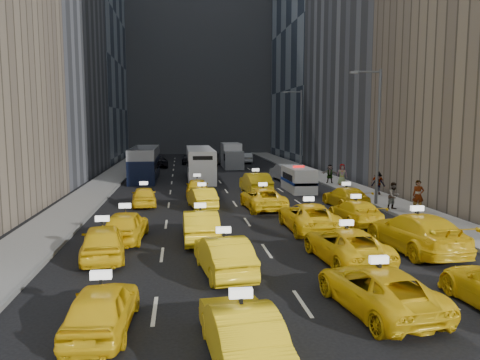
# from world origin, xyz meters

# --- Properties ---
(ground) EXTENTS (160.00, 160.00, 0.00)m
(ground) POSITION_xyz_m (0.00, 0.00, 0.00)
(ground) COLOR black
(ground) RESTS_ON ground
(sidewalk_west) EXTENTS (3.00, 90.00, 0.15)m
(sidewalk_west) POSITION_xyz_m (-10.50, 25.00, 0.07)
(sidewalk_west) COLOR gray
(sidewalk_west) RESTS_ON ground
(sidewalk_east) EXTENTS (3.00, 90.00, 0.15)m
(sidewalk_east) POSITION_xyz_m (10.50, 25.00, 0.07)
(sidewalk_east) COLOR gray
(sidewalk_east) RESTS_ON ground
(curb_west) EXTENTS (0.15, 90.00, 0.18)m
(curb_west) POSITION_xyz_m (-9.05, 25.00, 0.09)
(curb_west) COLOR slate
(curb_west) RESTS_ON ground
(curb_east) EXTENTS (0.15, 90.00, 0.18)m
(curb_east) POSITION_xyz_m (9.05, 25.00, 0.09)
(curb_east) COLOR slate
(curb_east) RESTS_ON ground
(building_west_far) EXTENTS (16.00, 22.00, 42.00)m
(building_west_far) POSITION_xyz_m (-20.50, 54.00, 21.00)
(building_west_far) COLOR #2D3847
(building_west_far) RESTS_ON ground
(building_backdrop) EXTENTS (30.00, 12.00, 40.00)m
(building_backdrop) POSITION_xyz_m (0.00, 72.00, 20.00)
(building_backdrop) COLOR slate
(building_backdrop) RESTS_ON ground
(streetlight_near) EXTENTS (2.15, 0.22, 9.00)m
(streetlight_near) POSITION_xyz_m (9.18, 12.00, 4.92)
(streetlight_near) COLOR #595B60
(streetlight_near) RESTS_ON ground
(streetlight_far) EXTENTS (2.15, 0.22, 9.00)m
(streetlight_far) POSITION_xyz_m (9.18, 32.00, 4.92)
(streetlight_far) COLOR #595B60
(streetlight_far) RESTS_ON ground
(taxi_0) EXTENTS (1.78, 4.02, 1.35)m
(taxi_0) POSITION_xyz_m (-5.79, -5.22, 0.67)
(taxi_0) COLOR yellow
(taxi_0) RESTS_ON ground
(taxi_1) EXTENTS (1.84, 4.34, 1.39)m
(taxi_1) POSITION_xyz_m (-2.33, -7.13, 0.70)
(taxi_1) COLOR yellow
(taxi_1) RESTS_ON ground
(taxi_2) EXTENTS (2.84, 5.03, 1.33)m
(taxi_2) POSITION_xyz_m (2.07, -4.78, 0.66)
(taxi_2) COLOR yellow
(taxi_2) RESTS_ON ground
(taxi_4) EXTENTS (2.21, 4.47, 1.46)m
(taxi_4) POSITION_xyz_m (-6.85, 1.66, 0.73)
(taxi_4) COLOR yellow
(taxi_4) RESTS_ON ground
(taxi_5) EXTENTS (2.09, 4.54, 1.44)m
(taxi_5) POSITION_xyz_m (-2.15, -0.87, 0.72)
(taxi_5) COLOR yellow
(taxi_5) RESTS_ON ground
(taxi_6) EXTENTS (2.61, 5.06, 1.36)m
(taxi_6) POSITION_xyz_m (2.86, 0.08, 0.68)
(taxi_6) COLOR yellow
(taxi_6) RESTS_ON ground
(taxi_7) EXTENTS (2.66, 5.86, 1.67)m
(taxi_7) POSITION_xyz_m (6.40, 1.16, 0.83)
(taxi_7) COLOR yellow
(taxi_7) RESTS_ON ground
(taxi_8) EXTENTS (2.05, 4.43, 1.47)m
(taxi_8) POSITION_xyz_m (-6.27, 4.53, 0.73)
(taxi_8) COLOR yellow
(taxi_8) RESTS_ON ground
(taxi_9) EXTENTS (1.65, 4.54, 1.49)m
(taxi_9) POSITION_xyz_m (-2.79, 4.09, 0.74)
(taxi_9) COLOR yellow
(taxi_9) RESTS_ON ground
(taxi_10) EXTENTS (2.40, 5.12, 1.42)m
(taxi_10) POSITION_xyz_m (2.88, 5.68, 0.71)
(taxi_10) COLOR yellow
(taxi_10) RESTS_ON ground
(taxi_11) EXTENTS (1.96, 4.61, 1.33)m
(taxi_11) POSITION_xyz_m (5.83, 6.73, 0.66)
(taxi_11) COLOR yellow
(taxi_11) RESTS_ON ground
(taxi_12) EXTENTS (1.89, 4.00, 1.32)m
(taxi_12) POSITION_xyz_m (-6.12, 13.90, 0.66)
(taxi_12) COLOR yellow
(taxi_12) RESTS_ON ground
(taxi_13) EXTENTS (1.96, 4.26, 1.35)m
(taxi_13) POSITION_xyz_m (-2.31, 12.60, 0.68)
(taxi_13) COLOR yellow
(taxi_13) RESTS_ON ground
(taxi_14) EXTENTS (2.57, 5.14, 1.40)m
(taxi_14) POSITION_xyz_m (1.56, 11.78, 0.70)
(taxi_14) COLOR yellow
(taxi_14) RESTS_ON ground
(taxi_15) EXTENTS (2.18, 4.76, 1.35)m
(taxi_15) POSITION_xyz_m (7.10, 11.73, 0.67)
(taxi_15) COLOR yellow
(taxi_15) RESTS_ON ground
(taxi_16) EXTENTS (1.77, 4.16, 1.40)m
(taxi_16) POSITION_xyz_m (-2.44, 17.52, 0.70)
(taxi_16) COLOR yellow
(taxi_16) RESTS_ON ground
(taxi_17) EXTENTS (2.05, 5.08, 1.64)m
(taxi_17) POSITION_xyz_m (2.18, 18.51, 0.82)
(taxi_17) COLOR yellow
(taxi_17) RESTS_ON ground
(nypd_van) EXTENTS (1.98, 4.89, 2.08)m
(nypd_van) POSITION_xyz_m (5.83, 19.28, 0.94)
(nypd_van) COLOR silver
(nypd_van) RESTS_ON ground
(double_decker) EXTENTS (3.20, 10.78, 3.09)m
(double_decker) POSITION_xyz_m (-7.14, 29.09, 1.53)
(double_decker) COLOR black
(double_decker) RESTS_ON ground
(city_bus) EXTENTS (3.72, 11.97, 3.04)m
(city_bus) POSITION_xyz_m (-1.75, 28.74, 1.51)
(city_bus) COLOR white
(city_bus) RESTS_ON ground
(box_truck) EXTENTS (2.26, 6.56, 3.00)m
(box_truck) POSITION_xyz_m (2.65, 39.84, 1.47)
(box_truck) COLOR silver
(box_truck) RESTS_ON ground
(misc_car_0) EXTENTS (2.20, 5.00, 1.60)m
(misc_car_0) POSITION_xyz_m (6.31, 26.40, 0.80)
(misc_car_0) COLOR #A4A7AC
(misc_car_0) RESTS_ON ground
(misc_car_1) EXTENTS (2.98, 5.54, 1.48)m
(misc_car_1) POSITION_xyz_m (-6.59, 41.50, 0.74)
(misc_car_1) COLOR black
(misc_car_1) RESTS_ON ground
(misc_car_2) EXTENTS (2.68, 5.67, 1.60)m
(misc_car_2) POSITION_xyz_m (2.36, 45.78, 0.80)
(misc_car_2) COLOR gray
(misc_car_2) RESTS_ON ground
(misc_car_3) EXTENTS (1.89, 4.09, 1.36)m
(misc_car_3) POSITION_xyz_m (-2.58, 45.85, 0.68)
(misc_car_3) COLOR black
(misc_car_3) RESTS_ON ground
(misc_car_4) EXTENTS (1.92, 4.40, 1.41)m
(misc_car_4) POSITION_xyz_m (5.38, 45.97, 0.70)
(misc_car_4) COLOR #A3A7AB
(misc_car_4) RESTS_ON ground
(pedestrian_0) EXTENTS (0.79, 0.65, 1.87)m
(pedestrian_0) POSITION_xyz_m (10.89, 9.42, 1.08)
(pedestrian_0) COLOR gray
(pedestrian_0) RESTS_ON sidewalk_east
(pedestrian_1) EXTENTS (0.92, 0.68, 1.70)m
(pedestrian_1) POSITION_xyz_m (9.51, 9.87, 1.00)
(pedestrian_1) COLOR gray
(pedestrian_1) RESTS_ON sidewalk_east
(pedestrian_2) EXTENTS (1.14, 0.77, 1.63)m
(pedestrian_2) POSITION_xyz_m (11.13, 15.86, 0.96)
(pedestrian_2) COLOR gray
(pedestrian_2) RESTS_ON sidewalk_east
(pedestrian_3) EXTENTS (1.06, 0.56, 1.74)m
(pedestrian_3) POSITION_xyz_m (11.10, 15.91, 1.02)
(pedestrian_3) COLOR gray
(pedestrian_3) RESTS_ON sidewalk_east
(pedestrian_4) EXTENTS (1.00, 0.72, 1.84)m
(pedestrian_4) POSITION_xyz_m (10.27, 21.44, 1.07)
(pedestrian_4) COLOR gray
(pedestrian_4) RESTS_ON sidewalk_east
(pedestrian_5) EXTENTS (1.57, 1.00, 1.64)m
(pedestrian_5) POSITION_xyz_m (9.69, 23.01, 0.97)
(pedestrian_5) COLOR gray
(pedestrian_5) RESTS_ON sidewalk_east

